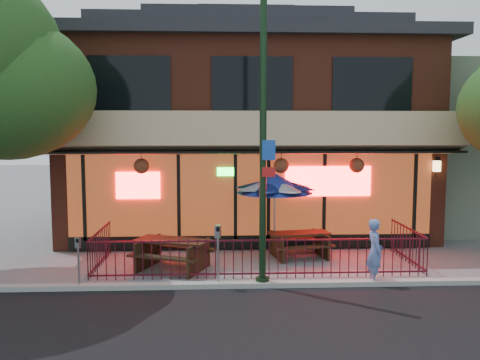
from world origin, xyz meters
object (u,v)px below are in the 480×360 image
object	(u,v)px
picnic_table_left	(173,250)
patio_umbrella	(275,183)
street_light	(263,152)
parking_meter_far	(78,254)
pedestrian	(375,251)
parking_meter_near	(218,245)
picnic_table_right	(299,241)

from	to	relation	value
picnic_table_left	patio_umbrella	distance (m)	3.50
street_light	parking_meter_far	distance (m)	4.83
patio_umbrella	pedestrian	size ratio (longest dim) A/B	1.59
pedestrian	parking_meter_near	size ratio (longest dim) A/B	1.07
patio_umbrella	parking_meter_far	size ratio (longest dim) A/B	2.04
street_light	picnic_table_right	world-z (taller)	street_light
picnic_table_right	parking_meter_far	bearing A→B (deg)	-154.33
street_light	picnic_table_right	xyz separation A→B (m)	(1.29, 2.58, -2.67)
patio_umbrella	pedestrian	xyz separation A→B (m)	(2.08, -2.75, -1.34)
patio_umbrella	parking_meter_far	world-z (taller)	patio_umbrella
patio_umbrella	pedestrian	distance (m)	3.70
picnic_table_left	patio_umbrella	xyz separation A→B (m)	(2.82, 1.34, 1.59)
picnic_table_left	parking_meter_near	world-z (taller)	parking_meter_near
parking_meter_near	parking_meter_far	distance (m)	3.20
street_light	picnic_table_left	world-z (taller)	street_light
picnic_table_left	street_light	bearing A→B (deg)	-33.41
street_light	pedestrian	bearing A→B (deg)	1.13
street_light	parking_meter_far	xyz separation A→B (m)	(-4.24, -0.08, -2.32)
picnic_table_right	street_light	bearing A→B (deg)	-116.51
street_light	pedestrian	size ratio (longest dim) A/B	4.48
patio_umbrella	parking_meter_near	bearing A→B (deg)	-120.39
parking_meter_near	picnic_table_right	bearing A→B (deg)	47.86
picnic_table_left	parking_meter_near	size ratio (longest dim) A/B	1.58
patio_umbrella	picnic_table_left	bearing A→B (deg)	-154.57
parking_meter_near	parking_meter_far	bearing A→B (deg)	-178.60
parking_meter_far	patio_umbrella	bearing A→B (deg)	30.77
street_light	patio_umbrella	size ratio (longest dim) A/B	2.81
picnic_table_right	parking_meter_near	size ratio (longest dim) A/B	1.31
street_light	picnic_table_right	size ratio (longest dim) A/B	3.68
parking_meter_near	parking_meter_far	world-z (taller)	parking_meter_near
picnic_table_right	patio_umbrella	xyz separation A→B (m)	(-0.69, 0.22, 1.65)
patio_umbrella	parking_meter_far	distance (m)	5.77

